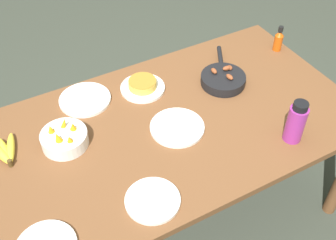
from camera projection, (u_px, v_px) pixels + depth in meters
ground_plane at (168, 213)px, 2.47m from camera, size 14.00×14.00×0.00m
dining_table at (168, 137)px, 2.02m from camera, size 1.81×0.99×0.73m
banana_bunch at (5, 151)px, 1.82m from camera, size 0.13×0.19×0.04m
skillet at (223, 79)px, 2.16m from camera, size 0.26×0.36×0.08m
frittata_plate_center at (143, 86)px, 2.13m from camera, size 0.23×0.23×0.06m
empty_plate_far_left at (85, 99)px, 2.07m from camera, size 0.25×0.25×0.02m
empty_plate_far_right at (153, 200)px, 1.65m from camera, size 0.22×0.22×0.02m
empty_plate_mid_edge at (177, 127)px, 1.94m from camera, size 0.25×0.25×0.02m
fruit_bowl_mango at (64, 138)px, 1.85m from camera, size 0.21×0.21×0.12m
water_bottle at (296, 122)px, 1.83m from camera, size 0.08×0.08×0.21m
hot_sauce_bottle at (279, 40)px, 2.35m from camera, size 0.05×0.05×0.15m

